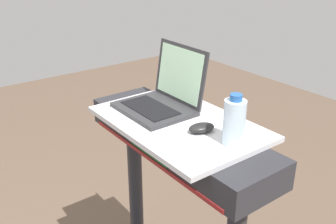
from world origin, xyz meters
The scene contains 4 objects.
desk_board centered at (0.00, 0.70, 1.07)m, with size 0.68×0.44×0.02m, color silver.
laptop centered at (-0.13, 0.72, 1.13)m, with size 0.30×0.28×0.25m.
computer_mouse centered at (0.13, 0.71, 1.09)m, with size 0.06×0.10×0.03m, color black.
water_bottle centered at (0.26, 0.74, 1.16)m, with size 0.08×0.08×0.18m.
Camera 1 is at (1.06, -0.15, 1.71)m, focal length 41.17 mm.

